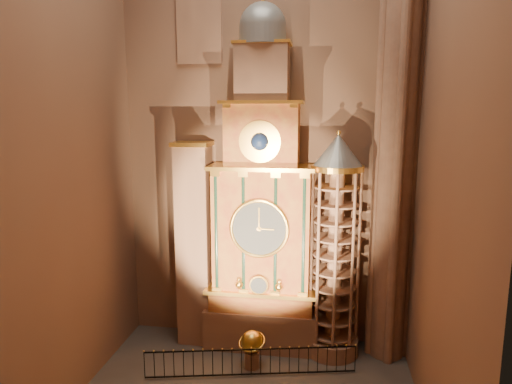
% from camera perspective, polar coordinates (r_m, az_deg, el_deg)
% --- Properties ---
extents(wall_back, '(22.00, 0.00, 22.00)m').
position_cam_1_polar(wall_back, '(22.43, 1.16, 8.42)').
color(wall_back, '#815E45').
rests_on(wall_back, floor).
extents(wall_left, '(0.00, 22.00, 22.00)m').
position_cam_1_polar(wall_left, '(19.03, -22.97, 7.30)').
color(wall_left, '#815E45').
rests_on(wall_left, floor).
extents(wall_right, '(0.00, 22.00, 22.00)m').
position_cam_1_polar(wall_right, '(16.76, 22.92, 7.03)').
color(wall_right, '#815E45').
rests_on(wall_right, floor).
extents(astronomical_clock, '(5.60, 2.41, 16.70)m').
position_cam_1_polar(astronomical_clock, '(21.97, 0.77, -3.01)').
color(astronomical_clock, '#8C634C').
rests_on(astronomical_clock, floor).
extents(portrait_tower, '(1.80, 1.60, 10.20)m').
position_cam_1_polar(portrait_tower, '(23.08, -7.68, -6.38)').
color(portrait_tower, '#8C634C').
rests_on(portrait_tower, floor).
extents(stair_turret, '(2.50, 2.50, 10.80)m').
position_cam_1_polar(stair_turret, '(21.90, 9.85, -7.02)').
color(stair_turret, '#8C634C').
rests_on(stair_turret, floor).
extents(gothic_pier, '(2.04, 2.04, 22.00)m').
position_cam_1_polar(gothic_pier, '(21.49, 17.31, 7.88)').
color(gothic_pier, '#8C634C').
rests_on(gothic_pier, floor).
extents(stained_glass_window, '(2.20, 0.14, 5.20)m').
position_cam_1_polar(stained_glass_window, '(23.47, -7.19, 21.93)').
color(stained_glass_window, navy).
rests_on(stained_glass_window, wall_back).
extents(celestial_globe, '(1.57, 1.53, 1.79)m').
position_cam_1_polar(celestial_globe, '(22.00, -0.53, -18.67)').
color(celestial_globe, '#8C634C').
rests_on(celestial_globe, floor).
extents(iron_railing, '(9.17, 1.97, 1.26)m').
position_cam_1_polar(iron_railing, '(21.57, -0.60, -20.50)').
color(iron_railing, black).
rests_on(iron_railing, floor).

